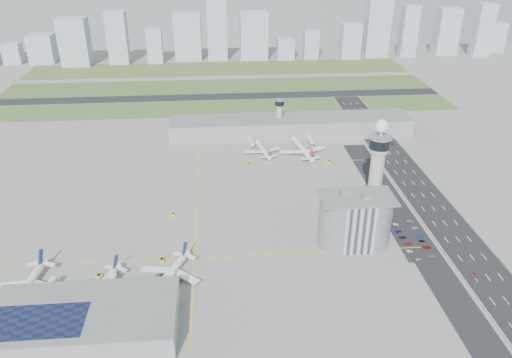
{
  "coord_description": "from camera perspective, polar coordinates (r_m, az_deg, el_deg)",
  "views": [
    {
      "loc": [
        -24.68,
        -259.3,
        166.24
      ],
      "look_at": [
        0.0,
        35.0,
        15.0
      ],
      "focal_mm": 35.0,
      "sensor_mm": 36.0,
      "label": 1
    }
  ],
  "objects": [
    {
      "name": "taxiway_line_h_2",
      "position": [
        387.15,
        -6.6,
        1.5
      ],
      "size": [
        260.0,
        0.6,
        0.01
      ],
      "primitive_type": "cube",
      "color": "yellow",
      "rests_on": "ground"
    },
    {
      "name": "landside_road",
      "position": [
        320.82,
        17.01,
        -5.42
      ],
      "size": [
        18.0,
        260.0,
        0.08
      ],
      "primitive_type": "cube",
      "color": "black",
      "rests_on": "ground"
    },
    {
      "name": "skyline_bldg_8",
      "position": [
        702.02,
        -4.48,
        16.82
      ],
      "size": [
        26.33,
        21.06,
        83.39
      ],
      "primitive_type": "cube",
      "color": "#9EADC1",
      "rests_on": "ground"
    },
    {
      "name": "airplane_near_a",
      "position": [
        279.87,
        -24.87,
        -10.73
      ],
      "size": [
        42.36,
        48.08,
        12.28
      ],
      "primitive_type": null,
      "rotation": [
        0.0,
        0.0,
        -1.69
      ],
      "color": "white",
      "rests_on": "ground"
    },
    {
      "name": "car_hw_0",
      "position": [
        292.51,
        23.74,
        -10.06
      ],
      "size": [
        1.87,
        3.56,
        1.16
      ],
      "primitive_type": "imported",
      "rotation": [
        0.0,
        0.0,
        -0.15
      ],
      "color": "maroon",
      "rests_on": "ground"
    },
    {
      "name": "tug_3",
      "position": [
        323.81,
        -9.44,
        -4.0
      ],
      "size": [
        3.82,
        3.63,
        1.83
      ],
      "primitive_type": null,
      "rotation": [
        0.0,
        0.0,
        0.92
      ],
      "color": "yellow",
      "rests_on": "ground"
    },
    {
      "name": "near_terminal",
      "position": [
        246.96,
        -19.09,
        -15.05
      ],
      "size": [
        84.0,
        42.0,
        13.0
      ],
      "color": "gray",
      "rests_on": "ground"
    },
    {
      "name": "car_lot_11",
      "position": [
        327.51,
        17.19,
        -4.62
      ],
      "size": [
        4.48,
        2.27,
        1.25
      ],
      "primitive_type": "imported",
      "rotation": [
        0.0,
        0.0,
        1.45
      ],
      "color": "gray",
      "rests_on": "ground"
    },
    {
      "name": "terminal_pier",
      "position": [
        441.76,
        3.97,
        6.05
      ],
      "size": [
        210.0,
        32.0,
        15.8
      ],
      "color": "gray",
      "rests_on": "ground"
    },
    {
      "name": "control_tower",
      "position": [
        313.07,
        13.68,
        1.52
      ],
      "size": [
        14.0,
        14.0,
        64.5
      ],
      "color": "#ADAAA5",
      "rests_on": "ground"
    },
    {
      "name": "skyline_bldg_14",
      "position": [
        748.43,
        17.06,
        15.84
      ],
      "size": [
        21.59,
        17.28,
        68.75
      ],
      "primitive_type": "cube",
      "color": "#9EADC1",
      "rests_on": "ground"
    },
    {
      "name": "ground",
      "position": [
        309.01,
        0.54,
        -5.43
      ],
      "size": [
        1000.0,
        1000.0,
        0.0
      ],
      "primitive_type": "plane",
      "color": "gray"
    },
    {
      "name": "car_hw_4",
      "position": [
        487.81,
        11.45,
        6.72
      ],
      "size": [
        1.85,
        3.94,
        1.3
      ],
      "primitive_type": "imported",
      "rotation": [
        0.0,
        0.0,
        -0.08
      ],
      "color": "#A7A7A7",
      "rests_on": "ground"
    },
    {
      "name": "skyline_bldg_16",
      "position": [
        781.04,
        24.49,
        15.19
      ],
      "size": [
        23.04,
        18.43,
        71.56
      ],
      "primitive_type": "cube",
      "color": "#9EADC1",
      "rests_on": "ground"
    },
    {
      "name": "jet_bridge_far_1",
      "position": [
        430.92,
        5.84,
        4.69
      ],
      "size": [
        5.39,
        14.31,
        5.7
      ],
      "primitive_type": null,
      "rotation": [
        0.0,
        0.0,
        -1.4
      ],
      "color": "silver",
      "rests_on": "ground"
    },
    {
      "name": "car_hw_1",
      "position": [
        369.5,
        17.96,
        -0.95
      ],
      "size": [
        1.88,
        3.83,
        1.21
      ],
      "primitive_type": "imported",
      "rotation": [
        0.0,
        0.0,
        -0.17
      ],
      "color": "#252527",
      "rests_on": "ground"
    },
    {
      "name": "car_lot_4",
      "position": [
        315.3,
        15.97,
        -5.75
      ],
      "size": [
        3.94,
        2.11,
        1.27
      ],
      "primitive_type": "imported",
      "rotation": [
        0.0,
        0.0,
        1.74
      ],
      "color": "navy",
      "rests_on": "ground"
    },
    {
      "name": "tug_4",
      "position": [
        385.82,
        -0.86,
        1.73
      ],
      "size": [
        3.19,
        3.63,
        1.76
      ],
      "primitive_type": null,
      "rotation": [
        0.0,
        0.0,
        -0.45
      ],
      "color": "#D79E0C",
      "rests_on": "ground"
    },
    {
      "name": "skyline_bldg_12",
      "position": [
        720.07,
        10.73,
        15.23
      ],
      "size": [
        26.14,
        20.92,
        46.89
      ],
      "primitive_type": "cube",
      "color": "#9EADC1",
      "rests_on": "ground"
    },
    {
      "name": "barrier_left",
      "position": [
        332.37,
        18.21,
        -4.29
      ],
      "size": [
        0.6,
        500.0,
        1.2
      ],
      "primitive_type": "cube",
      "color": "#9E9E99",
      "rests_on": "ground"
    },
    {
      "name": "skyline_bldg_2",
      "position": [
        754.84,
        -26.05,
        12.78
      ],
      "size": [
        22.81,
        18.25,
        26.79
      ],
      "primitive_type": "cube",
      "color": "#9EADC1",
      "rests_on": "ground"
    },
    {
      "name": "secondary_tower",
      "position": [
        438.47,
        2.67,
        7.44
      ],
      "size": [
        8.6,
        8.6,
        31.9
      ],
      "color": "#ADAAA5",
      "rests_on": "ground"
    },
    {
      "name": "skyline_bldg_4",
      "position": [
        711.19,
        -20.01,
        14.53
      ],
      "size": [
        35.81,
        28.65,
        60.36
      ],
      "primitive_type": "cube",
      "color": "#9EADC1",
      "rests_on": "ground"
    },
    {
      "name": "barrier_right",
      "position": [
        343.94,
        22.53,
        -3.97
      ],
      "size": [
        0.6,
        500.0,
        1.2
      ],
      "primitive_type": "cube",
      "color": "#9E9E99",
      "rests_on": "ground"
    },
    {
      "name": "grass_strip_2",
      "position": [
        660.57,
        -4.34,
        12.47
      ],
      "size": [
        480.0,
        70.0,
        0.08
      ],
      "primitive_type": "cube",
      "color": "#495E2C",
      "rests_on": "ground"
    },
    {
      "name": "skyline_bldg_5",
      "position": [
        703.11,
        -15.54,
        15.29
      ],
      "size": [
        25.49,
        20.39,
        66.89
      ],
      "primitive_type": "cube",
      "color": "#9EADC1",
      "rests_on": "ground"
    },
    {
      "name": "tug_0",
      "position": [
        280.13,
        -17.52,
        -10.52
      ],
      "size": [
        4.23,
        3.91,
        2.03
      ],
      "primitive_type": null,
      "rotation": [
        0.0,
        0.0,
        0.99
      ],
      "color": "gold",
      "rests_on": "ground"
    },
    {
      "name": "jet_bridge_near_1",
      "position": [
        263.48,
        -16.89,
        -12.62
      ],
      "size": [
        5.39,
        14.31,
        5.7
      ],
      "primitive_type": null,
      "rotation": [
        0.0,
        0.0,
        1.4
      ],
      "color": "silver",
      "rests_on": "ground"
    },
    {
      "name": "airplane_near_c",
      "position": [
        267.71,
        -9.9,
        -10.23
      ],
      "size": [
        47.85,
        50.77,
        11.24
      ],
      "primitive_type": null,
      "rotation": [
        0.0,
        0.0,
        -2.01
      ],
      "color": "white",
      "rests_on": "ground"
    },
    {
      "name": "jet_bridge_far_0",
      "position": [
        424.89,
        -0.83,
        4.5
      ],
      "size": [
        5.39,
        14.31,
        5.7
      ],
      "primitive_type": null,
      "rotation": [
        0.0,
        0.0,
        -1.4
      ],
      "color": "silver",
      "rests_on": "ground"
    },
    {
      "name": "skyline_bldg_6",
      "position": [
        696.65,
        -11.5,
        14.7
      ],
      "size": [
        20.04,
        16.03,
        45.2
      ],
      "primitive_type": "cube",
      "color": "#9EADC1",
      "rests_on": "ground"
    },
    {
      "name": "skyline_bldg_7",
      "position": [
        710.14,
        -7.81,
        15.87
      ],
      "size": [
        35.76,
        28.61,
        61.22
      ],
      "primitive_type": "cube",
      "color": "#9EADC1",
      "rests_on": "ground"
    },
    {
      "name": "grass_strip_0",
      "position": [
        512.05,
        -4.05,
        8.11
      ],
      "size": [
        480.0,
        50.0,
        0.08
      ],
      "primitive_type": "cube",
      "color": "#43632E",
      "rests_on": "ground"
    },
    {
      "name": "highway",
      "position": [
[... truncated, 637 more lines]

